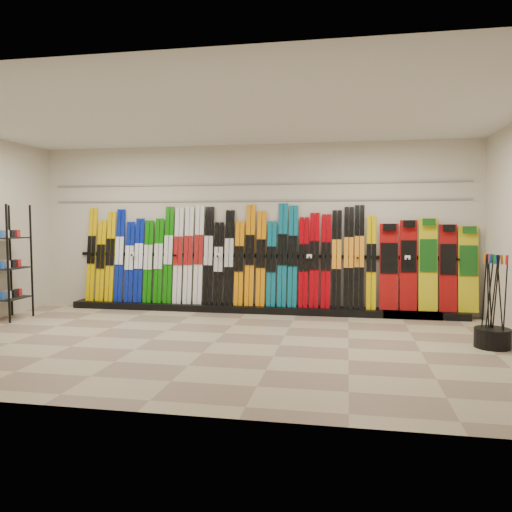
# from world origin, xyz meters

# --- Properties ---
(floor) EXTENTS (8.00, 8.00, 0.00)m
(floor) POSITION_xyz_m (0.00, 0.00, 0.00)
(floor) COLOR gray
(floor) RESTS_ON ground
(back_wall) EXTENTS (8.00, 0.00, 8.00)m
(back_wall) POSITION_xyz_m (0.00, 2.50, 1.50)
(back_wall) COLOR beige
(back_wall) RESTS_ON floor
(ceiling) EXTENTS (8.00, 8.00, 0.00)m
(ceiling) POSITION_xyz_m (0.00, 0.00, 3.00)
(ceiling) COLOR silver
(ceiling) RESTS_ON back_wall
(ski_rack_base) EXTENTS (8.00, 0.40, 0.12)m
(ski_rack_base) POSITION_xyz_m (0.22, 2.28, 0.06)
(ski_rack_base) COLOR black
(ski_rack_base) RESTS_ON floor
(skis) EXTENTS (5.38, 0.27, 1.83)m
(skis) POSITION_xyz_m (-0.43, 2.35, 0.96)
(skis) COLOR #E2B700
(skis) RESTS_ON ski_rack_base
(snowboards) EXTENTS (1.60, 0.24, 1.55)m
(snowboards) POSITION_xyz_m (3.09, 2.35, 0.86)
(snowboards) COLOR #990C0C
(snowboards) RESTS_ON ski_rack_base
(accessory_rack) EXTENTS (0.40, 0.60, 1.90)m
(accessory_rack) POSITION_xyz_m (-3.75, 0.94, 0.95)
(accessory_rack) COLOR black
(accessory_rack) RESTS_ON floor
(pole_bin) EXTENTS (0.45, 0.45, 0.25)m
(pole_bin) POSITION_xyz_m (3.60, 0.37, 0.12)
(pole_bin) COLOR black
(pole_bin) RESTS_ON floor
(ski_poles) EXTENTS (0.25, 0.36, 1.18)m
(ski_poles) POSITION_xyz_m (3.61, 0.43, 0.61)
(ski_poles) COLOR black
(ski_poles) RESTS_ON pole_bin
(slatwall_rail_0) EXTENTS (7.60, 0.02, 0.03)m
(slatwall_rail_0) POSITION_xyz_m (0.00, 2.48, 2.00)
(slatwall_rail_0) COLOR gray
(slatwall_rail_0) RESTS_ON back_wall
(slatwall_rail_1) EXTENTS (7.60, 0.02, 0.03)m
(slatwall_rail_1) POSITION_xyz_m (0.00, 2.48, 2.30)
(slatwall_rail_1) COLOR gray
(slatwall_rail_1) RESTS_ON back_wall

